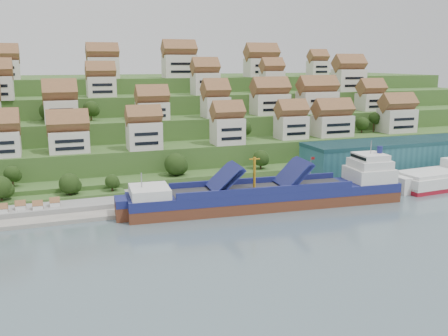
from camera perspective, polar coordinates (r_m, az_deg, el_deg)
name	(u,v)px	position (r m, az deg, el deg)	size (l,w,h in m)	color
ground	(269,205)	(134.23, 5.20, -4.28)	(300.00, 300.00, 0.00)	slate
quay	(308,183)	(155.77, 9.52, -1.67)	(180.00, 14.00, 2.20)	gray
pebble_beach	(39,213)	(133.58, -20.43, -4.88)	(45.00, 20.00, 1.00)	gray
hillside	(172,122)	(228.30, -5.92, 5.24)	(260.00, 128.00, 31.00)	#2D4C1E
hillside_village	(207,99)	(185.97, -2.00, 7.92)	(161.27, 63.52, 29.23)	beige
hillside_trees	(186,125)	(169.21, -4.32, 4.92)	(138.36, 62.09, 31.37)	#223B13
warehouse	(390,156)	(173.88, 18.49, 1.36)	(60.00, 15.00, 10.00)	#235961
flagpole	(311,168)	(149.35, 9.91, 0.00)	(1.28, 0.16, 8.00)	gray
beach_huts	(29,209)	(132.00, -21.35, -4.42)	(14.40, 3.70, 2.20)	white
cargo_ship	(275,195)	(132.78, 5.84, -3.08)	(73.87, 16.98, 16.18)	#5B2D1B
second_ship	(444,179)	(166.24, 23.81, -1.12)	(31.36, 13.54, 8.88)	maroon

